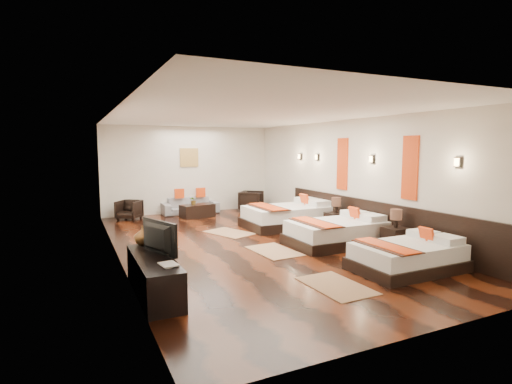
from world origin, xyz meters
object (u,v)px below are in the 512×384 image
armchair_right (251,201)px  nightstand_b (336,220)px  figurine (143,235)px  book (161,266)px  sofa (190,206)px  coffee_table (197,211)px  bed_mid (337,232)px  bed_far (288,216)px  nightstand_a (395,236)px  table_plant (194,200)px  bed_near (408,256)px  tv_console (154,276)px  tv (154,238)px  armchair_left (129,210)px

armchair_right → nightstand_b: bearing=-133.8°
figurine → book: bearing=-90.0°
sofa → coffee_table: 0.77m
bed_mid → bed_far: bearing=89.9°
nightstand_a → nightstand_b: bearing=90.0°
table_plant → bed_near: bearing=-74.0°
nightstand_a → tv_console: 4.96m
nightstand_b → tv_console: 5.47m
tv → sofa: (2.38, 6.52, -0.54)m
sofa → armchair_left: size_ratio=2.81×
nightstand_a → figurine: size_ratio=2.81×
bed_near → nightstand_a: 1.30m
coffee_table → armchair_left: bearing=165.5°
sofa → coffee_table: sofa is taller
tv → figurine: bearing=-15.9°
armchair_right → bed_near: bearing=-142.8°
tv → armchair_right: 7.66m
book → sofa: (2.43, 7.17, -0.30)m
tv_console → tv: size_ratio=2.10×
tv → sofa: tv is taller
bed_mid → figurine: size_ratio=6.83×
table_plant → armchair_right: bearing=13.3°
tv_console → bed_mid: bearing=17.0°
tv_console → armchair_right: 7.78m
tv_console → coffee_table: size_ratio=1.80×
bed_mid → coffee_table: (-1.77, 4.59, -0.07)m
bed_mid → armchair_right: bearing=87.0°
bed_near → coffee_table: bed_near is taller
bed_far → bed_near: bearing=-90.1°
nightstand_b → bed_far: bearing=124.6°
bed_far → nightstand_a: bearing=-76.4°
armchair_left → table_plant: bearing=20.6°
armchair_left → coffee_table: (1.93, -0.50, -0.09)m
nightstand_b → book: nightstand_b is taller
bed_far → tv: 5.32m
figurine → sofa: (2.43, 5.84, -0.44)m
figurine → sofa: bearing=67.4°
tv_console → sofa: size_ratio=1.01×
bed_near → coffee_table: bearing=105.0°
nightstand_b → armchair_left: size_ratio=1.39×
bed_mid → armchair_left: bearing=126.0°
nightstand_b → tv_console: (-4.95, -2.34, -0.03)m
figurine → table_plant: bearing=65.4°
nightstand_b → sofa: bearing=120.3°
bed_far → tv_console: size_ratio=1.27×
coffee_table → bed_far: bearing=-54.2°
tv → armchair_left: 6.28m
bed_far → figurine: (-4.20, -2.61, 0.41)m
book → coffee_table: (2.43, 6.40, -0.36)m
nightstand_a → table_plant: (-2.63, 5.52, 0.24)m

